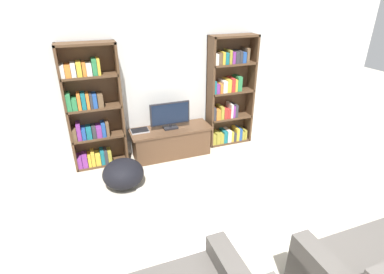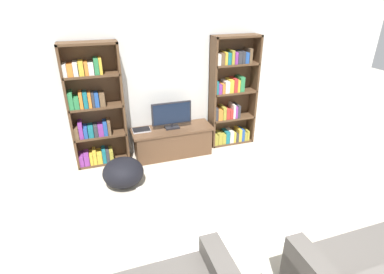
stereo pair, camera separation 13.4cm
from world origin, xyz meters
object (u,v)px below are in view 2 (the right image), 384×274
(tv_stand, at_px, (173,141))
(laptop, at_px, (141,130))
(beanbag_ottoman, at_px, (123,172))
(bookshelf_right, at_px, (231,95))
(bookshelf_left, at_px, (94,109))
(television, at_px, (172,115))

(tv_stand, relative_size, laptop, 4.69)
(tv_stand, xyz_separation_m, beanbag_ottoman, (-0.94, -0.67, -0.05))
(tv_stand, relative_size, beanbag_ottoman, 2.32)
(laptop, relative_size, beanbag_ottoman, 0.49)
(tv_stand, distance_m, beanbag_ottoman, 1.16)
(bookshelf_right, distance_m, beanbag_ottoman, 2.36)
(tv_stand, bearing_deg, bookshelf_right, 6.68)
(bookshelf_left, distance_m, bookshelf_right, 2.38)
(bookshelf_right, bearing_deg, bookshelf_left, 179.94)
(bookshelf_right, relative_size, beanbag_ottoman, 3.30)
(tv_stand, bearing_deg, television, 90.00)
(television, height_order, beanbag_ottoman, television)
(bookshelf_right, distance_m, television, 1.17)
(bookshelf_left, relative_size, television, 2.90)
(bookshelf_left, xyz_separation_m, laptop, (0.71, -0.07, -0.43))
(bookshelf_right, bearing_deg, beanbag_ottoman, -158.96)
(bookshelf_right, height_order, television, bookshelf_right)
(bookshelf_left, distance_m, tv_stand, 1.41)
(bookshelf_left, height_order, bookshelf_right, same)
(television, bearing_deg, bookshelf_left, 173.89)
(tv_stand, xyz_separation_m, laptop, (-0.52, 0.07, 0.26))
(laptop, height_order, beanbag_ottoman, laptop)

